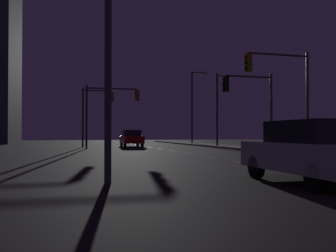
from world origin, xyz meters
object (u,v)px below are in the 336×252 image
traffic_light_overhead_east (96,106)px  street_lamp_corner (194,100)px  traffic_light_mid_left (250,96)px  car_oncoming (131,138)px  traffic_light_near_right (281,81)px  street_lamp_mid_block (219,102)px  traffic_light_far_right (111,104)px  car (313,151)px

traffic_light_overhead_east → street_lamp_corner: street_lamp_corner is taller
traffic_light_mid_left → street_lamp_corner: street_lamp_corner is taller
car_oncoming → traffic_light_near_right: bearing=-73.5°
traffic_light_overhead_east → street_lamp_mid_block: street_lamp_mid_block is taller
traffic_light_far_right → street_lamp_mid_block: 9.95m
car_oncoming → street_lamp_mid_block: street_lamp_mid_block is taller
traffic_light_mid_left → traffic_light_far_right: size_ratio=0.95×
car → traffic_light_overhead_east: (-3.60, 27.87, 2.89)m
traffic_light_overhead_east → car_oncoming: bearing=26.0°
car_oncoming → street_lamp_corner: (8.14, 5.95, 4.20)m
car → traffic_light_near_right: 12.66m
street_lamp_mid_block → traffic_light_near_right: bearing=-97.5°
traffic_light_overhead_east → traffic_light_mid_left: bearing=-57.0°
traffic_light_mid_left → street_lamp_mid_block: size_ratio=0.76×
traffic_light_near_right → traffic_light_far_right: bearing=120.4°
traffic_light_mid_left → car_oncoming: bearing=109.2°
traffic_light_near_right → car: bearing=-115.8°
car → car_oncoming: (-0.16, 29.55, 0.00)m
traffic_light_mid_left → street_lamp_corner: (2.91, 21.00, 1.43)m
traffic_light_far_right → traffic_light_overhead_east: bearing=106.3°
traffic_light_overhead_east → street_lamp_corner: (11.58, 7.63, 1.32)m
traffic_light_far_right → street_lamp_mid_block: street_lamp_mid_block is taller
car → traffic_light_mid_left: (5.08, 14.50, 2.77)m
traffic_light_far_right → traffic_light_near_right: 15.70m
street_lamp_mid_block → traffic_light_overhead_east: bearing=168.6°
car → traffic_light_near_right: bearing=64.2°
traffic_light_far_right → traffic_light_near_right: (7.94, -13.53, 0.42)m
traffic_light_near_right → street_lamp_corner: 24.65m
car → traffic_light_mid_left: traffic_light_mid_left is taller
car_oncoming → street_lamp_corner: size_ratio=0.54×
traffic_light_mid_left → traffic_light_overhead_east: 15.94m
car → traffic_light_far_right: bearing=96.1°
traffic_light_far_right → street_lamp_corner: size_ratio=0.63×
car_oncoming → traffic_light_near_right: size_ratio=0.78×
car_oncoming → street_lamp_corner: 10.93m
traffic_light_mid_left → traffic_light_near_right: (0.24, -3.49, 0.51)m
car → traffic_light_far_right: traffic_light_far_right is taller
car → street_lamp_mid_block: size_ratio=0.68×
traffic_light_mid_left → traffic_light_far_right: traffic_light_far_right is taller
car → traffic_light_overhead_east: 28.25m
car_oncoming → traffic_light_overhead_east: (-3.44, -1.68, 2.89)m
car → traffic_light_far_right: (-2.62, 24.54, 2.87)m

